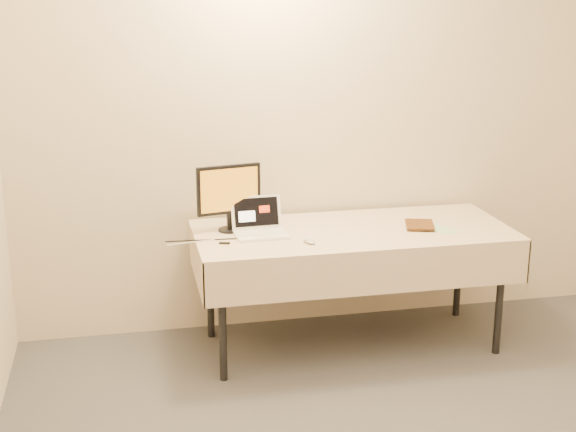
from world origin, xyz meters
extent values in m
cube|color=beige|center=(0.00, 2.50, 1.35)|extent=(4.00, 0.10, 2.70)
cylinder|color=black|center=(-0.82, 1.75, 0.34)|extent=(0.04, 0.04, 0.69)
cylinder|color=black|center=(0.82, 1.75, 0.34)|extent=(0.04, 0.04, 0.69)
cylinder|color=black|center=(-0.82, 2.34, 0.34)|extent=(0.04, 0.04, 0.69)
cylinder|color=black|center=(0.82, 2.34, 0.34)|extent=(0.04, 0.04, 0.69)
cube|color=gray|center=(0.00, 2.04, 0.71)|extent=(1.80, 0.75, 0.04)
cube|color=beige|center=(0.00, 2.04, 0.73)|extent=(1.86, 0.81, 0.01)
cube|color=beige|center=(0.00, 1.64, 0.60)|extent=(1.86, 0.01, 0.25)
cube|color=beige|center=(0.00, 2.45, 0.60)|extent=(1.86, 0.01, 0.25)
cube|color=beige|center=(-0.93, 2.04, 0.60)|extent=(0.01, 0.81, 0.25)
cube|color=beige|center=(0.93, 2.04, 0.60)|extent=(0.01, 0.81, 0.25)
cube|color=white|center=(-0.55, 2.03, 0.75)|extent=(0.30, 0.22, 0.02)
cube|color=white|center=(-0.56, 2.16, 0.85)|extent=(0.30, 0.08, 0.19)
cube|color=black|center=(-0.56, 2.16, 0.85)|extent=(0.26, 0.06, 0.16)
cylinder|color=black|center=(-0.71, 2.17, 0.74)|extent=(0.16, 0.16, 0.01)
cube|color=black|center=(-0.71, 2.17, 0.80)|extent=(0.03, 0.02, 0.10)
cube|color=black|center=(-0.71, 2.17, 0.99)|extent=(0.38, 0.09, 0.29)
cube|color=orange|center=(-0.71, 2.17, 0.99)|extent=(0.34, 0.07, 0.25)
imported|color=brown|center=(0.32, 2.03, 0.85)|extent=(0.16, 0.07, 0.22)
cube|color=black|center=(-0.47, 2.31, 0.77)|extent=(0.15, 0.09, 0.06)
cube|color=#FF160C|center=(-0.48, 2.28, 0.77)|extent=(0.10, 0.02, 0.03)
ellipsoid|color=silver|center=(-0.31, 1.84, 0.75)|extent=(0.08, 0.11, 0.02)
cube|color=#AFDDB0|center=(0.48, 1.99, 0.74)|extent=(0.24, 0.34, 0.00)
cube|color=black|center=(-0.78, 1.93, 0.74)|extent=(0.06, 0.03, 0.01)
camera|label=1|loc=(-1.31, -2.28, 2.12)|focal=50.00mm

